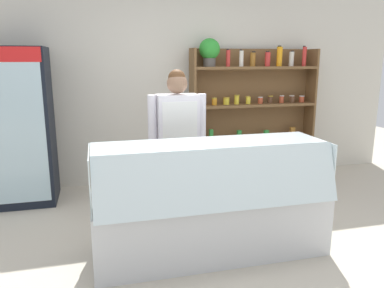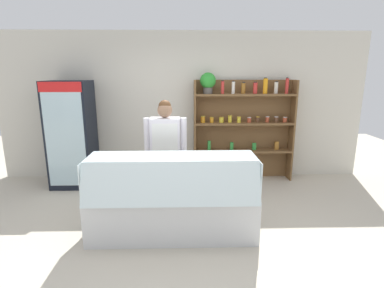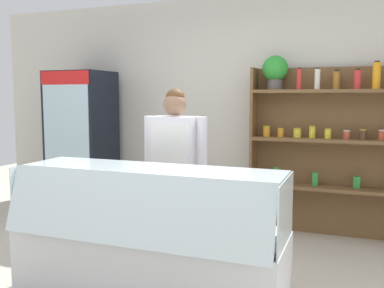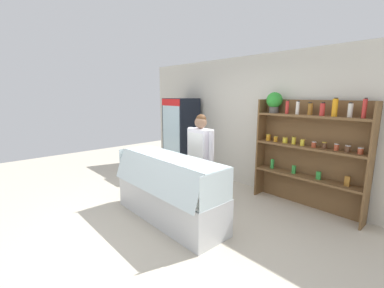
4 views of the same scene
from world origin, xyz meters
name	(u,v)px [view 2 (image 2 of 4)]	position (x,y,z in m)	size (l,w,h in m)	color
ground_plane	(182,230)	(0.00, 0.00, 0.00)	(12.00, 12.00, 0.00)	beige
back_wall	(182,107)	(0.00, 2.15, 1.35)	(6.80, 0.10, 2.70)	beige
drinks_fridge	(72,135)	(-1.93, 1.68, 0.92)	(0.72, 0.64, 1.84)	black
shelving_unit	(239,120)	(1.04, 1.93, 1.12)	(1.82, 0.29, 1.97)	brown
deli_display_case	(172,211)	(-0.12, -0.07, 0.31)	(2.03, 0.71, 1.01)	silver
shop_clerk	(166,146)	(-0.24, 0.72, 0.94)	(0.61, 0.25, 1.60)	#2D2D38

